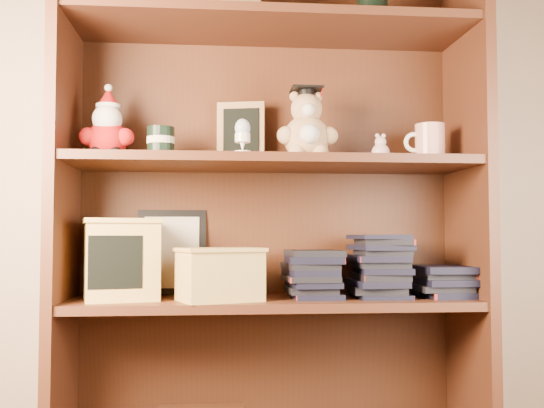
{
  "coord_description": "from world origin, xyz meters",
  "views": [
    {
      "loc": [
        0.02,
        -0.51,
        0.73
      ],
      "look_at": [
        0.19,
        1.3,
        0.82
      ],
      "focal_mm": 42.0,
      "sensor_mm": 36.0,
      "label": 1
    }
  ],
  "objects_px": {
    "grad_teddy_bear": "(307,131)",
    "teacher_mug": "(429,143)",
    "treats_box": "(121,259)",
    "bookcase": "(270,219)"
  },
  "relations": [
    {
      "from": "bookcase",
      "to": "teacher_mug",
      "type": "bearing_deg",
      "value": -6.14
    },
    {
      "from": "grad_teddy_bear",
      "to": "treats_box",
      "type": "bearing_deg",
      "value": 179.4
    },
    {
      "from": "grad_teddy_bear",
      "to": "teacher_mug",
      "type": "distance_m",
      "value": 0.37
    },
    {
      "from": "treats_box",
      "to": "bookcase",
      "type": "bearing_deg",
      "value": 6.95
    },
    {
      "from": "teacher_mug",
      "to": "treats_box",
      "type": "height_order",
      "value": "teacher_mug"
    },
    {
      "from": "bookcase",
      "to": "grad_teddy_bear",
      "type": "relative_size",
      "value": 7.41
    },
    {
      "from": "grad_teddy_bear",
      "to": "treats_box",
      "type": "distance_m",
      "value": 0.64
    },
    {
      "from": "teacher_mug",
      "to": "treats_box",
      "type": "relative_size",
      "value": 0.5
    },
    {
      "from": "bookcase",
      "to": "teacher_mug",
      "type": "relative_size",
      "value": 12.99
    },
    {
      "from": "bookcase",
      "to": "teacher_mug",
      "type": "distance_m",
      "value": 0.52
    }
  ]
}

